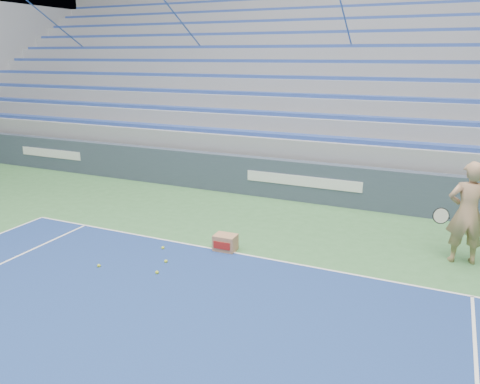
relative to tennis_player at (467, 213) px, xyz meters
name	(u,v)px	position (x,y,z in m)	size (l,w,h in m)	color
sponsor_barrier	(304,181)	(-3.93, 2.56, -0.45)	(30.00, 0.32, 1.10)	#364152
bleachers	(351,97)	(-3.94, 8.28, 1.36)	(31.00, 9.15, 7.30)	gray
tennis_player	(467,213)	(0.00, 0.00, 0.00)	(1.02, 0.93, 2.00)	tan
ball_box	(225,243)	(-4.41, -1.38, -0.83)	(0.46, 0.36, 0.34)	#AA7852
tennis_ball_0	(166,261)	(-5.19, -2.40, -0.97)	(0.07, 0.07, 0.07)	#C6DC2D
tennis_ball_1	(99,266)	(-6.24, -3.09, -0.97)	(0.07, 0.07, 0.07)	#C6DC2D
tennis_ball_2	(163,248)	(-5.61, -1.86, -0.97)	(0.07, 0.07, 0.07)	#C6DC2D
tennis_ball_3	(157,272)	(-5.08, -2.87, -0.97)	(0.07, 0.07, 0.07)	#C6DC2D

